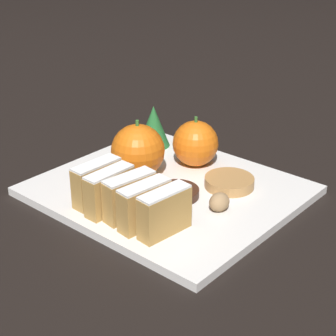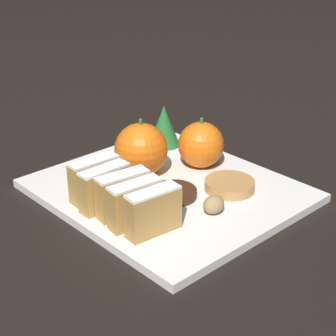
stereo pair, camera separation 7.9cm
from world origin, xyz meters
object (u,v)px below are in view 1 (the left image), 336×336
(orange_near, at_px, (195,143))
(walnut, at_px, (219,202))
(chocolate_cookie, at_px, (177,193))
(orange_far, at_px, (136,152))

(orange_near, distance_m, walnut, 0.15)
(orange_near, relative_size, chocolate_cookie, 1.25)
(orange_far, relative_size, chocolate_cookie, 1.40)
(orange_far, bearing_deg, chocolate_cookie, -96.36)
(chocolate_cookie, bearing_deg, walnut, -84.31)
(orange_near, xyz_separation_m, walnut, (-0.09, -0.11, -0.02))
(walnut, distance_m, chocolate_cookie, 0.07)
(orange_far, distance_m, walnut, 0.16)
(orange_near, distance_m, orange_far, 0.10)
(orange_far, height_order, walnut, orange_far)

